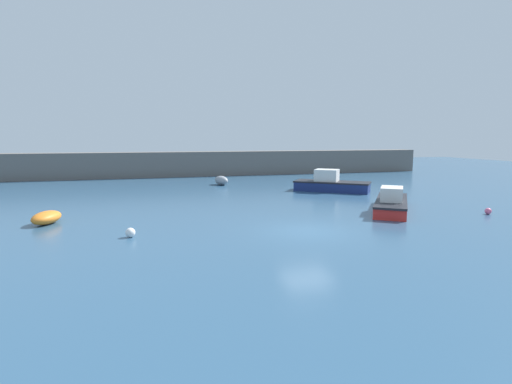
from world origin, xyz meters
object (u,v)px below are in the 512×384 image
at_px(motorboat_grey_hull, 391,203).
at_px(mooring_buoy_pink, 488,211).
at_px(cabin_cruiser_white, 331,184).
at_px(fishing_dinghy_green, 47,218).
at_px(dinghy_near_pier, 221,180).
at_px(mooring_buoy_white, 130,233).

distance_m(motorboat_grey_hull, mooring_buoy_pink, 5.50).
bearing_deg(cabin_cruiser_white, fishing_dinghy_green, -121.73).
xyz_separation_m(cabin_cruiser_white, dinghy_near_pier, (-8.04, 6.96, -0.19)).
bearing_deg(cabin_cruiser_white, mooring_buoy_pink, -32.20).
bearing_deg(mooring_buoy_white, dinghy_near_pier, 67.35).
distance_m(fishing_dinghy_green, dinghy_near_pier, 18.98).
xyz_separation_m(cabin_cruiser_white, mooring_buoy_pink, (4.37, -11.86, -0.43)).
bearing_deg(dinghy_near_pier, motorboat_grey_hull, 5.33).
relative_size(cabin_cruiser_white, mooring_buoy_pink, 16.58).
distance_m(cabin_cruiser_white, mooring_buoy_white, 19.79).
bearing_deg(motorboat_grey_hull, mooring_buoy_pink, -80.44).
height_order(dinghy_near_pier, mooring_buoy_white, dinghy_near_pier).
bearing_deg(fishing_dinghy_green, mooring_buoy_white, -113.22).
height_order(mooring_buoy_pink, mooring_buoy_white, mooring_buoy_white).
xyz_separation_m(motorboat_grey_hull, dinghy_near_pier, (-7.49, 16.36, -0.08)).
distance_m(mooring_buoy_pink, mooring_buoy_white, 20.24).
height_order(fishing_dinghy_green, motorboat_grey_hull, motorboat_grey_hull).
bearing_deg(mooring_buoy_white, motorboat_grey_hull, 8.93).
xyz_separation_m(mooring_buoy_pink, mooring_buoy_white, (-20.24, 0.05, 0.03)).
distance_m(motorboat_grey_hull, dinghy_near_pier, 17.99).
bearing_deg(fishing_dinghy_green, mooring_buoy_pink, -78.88).
bearing_deg(cabin_cruiser_white, motorboat_grey_hull, -55.76).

